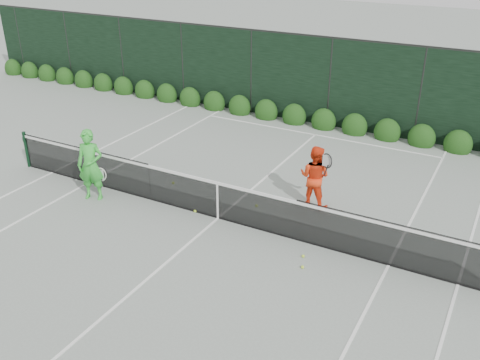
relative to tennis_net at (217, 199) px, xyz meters
The scene contains 8 objects.
ground 0.53m from the tennis_net, ahead, with size 80.00×80.00×0.00m, color gray.
tennis_net is the anchor object (origin of this frame).
player_woman 3.40m from the tennis_net, 169.78° to the right, with size 0.79×0.65×1.85m.
player_man 2.48m from the tennis_net, 43.71° to the left, with size 0.90×0.63×1.60m.
court_lines 0.53m from the tennis_net, ahead, with size 11.03×23.83×0.01m.
windscreen_fence 2.88m from the tennis_net, 89.49° to the right, with size 32.00×21.07×3.06m.
hedge_row 7.16m from the tennis_net, 89.80° to the left, with size 31.66×0.65×0.94m.
tennis_balls 0.79m from the tennis_net, ahead, with size 4.69×2.05×0.07m.
Camera 1 is at (5.80, -9.57, 6.42)m, focal length 40.00 mm.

